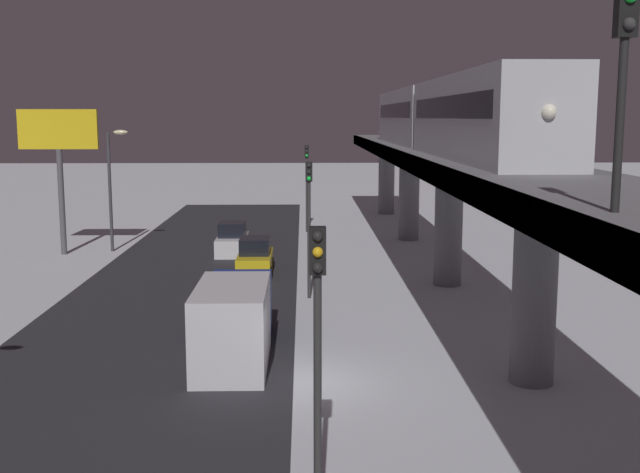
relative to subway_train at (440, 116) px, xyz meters
name	(u,v)px	position (x,y,z in m)	size (l,w,h in m)	color
ground_plane	(310,384)	(7.11, 17.68, -8.50)	(240.00, 240.00, 0.00)	silver
avenue_asphalt	(121,385)	(13.14, 17.68, -8.50)	(11.00, 102.47, 0.01)	#28282D
elevated_railway	(535,203)	(0.09, 17.68, -2.71)	(5.00, 102.47, 6.72)	slate
subway_train	(440,116)	(0.00, 0.00, 0.00)	(2.94, 36.87, 3.40)	#B7BABF
rail_signal	(624,59)	(1.62, 27.56, 0.95)	(0.36, 0.41, 4.00)	black
sedan_yellow	(255,259)	(9.94, -0.04, -7.72)	(1.91, 4.32, 1.97)	gold
sedan_white	(232,241)	(11.74, -6.30, -7.71)	(1.80, 4.21, 1.97)	silver
box_truck	(235,320)	(9.74, 14.80, -7.16)	(2.40, 7.40, 2.80)	navy
traffic_light_near	(318,341)	(7.04, 27.06, -4.31)	(0.32, 0.44, 6.40)	#2D2D2D
traffic_light_mid	(309,210)	(7.04, 5.84, -4.31)	(0.32, 0.44, 6.40)	#2D2D2D
traffic_light_far	(307,175)	(7.04, -15.39, -4.31)	(0.32, 0.44, 6.40)	#2D2D2D
commercial_billboard	(59,144)	(22.17, -6.28, -1.67)	(4.80, 0.36, 8.90)	#4C4C51
street_lamp_far	(113,175)	(19.21, -7.32, -3.69)	(1.35, 0.44, 7.65)	#38383D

